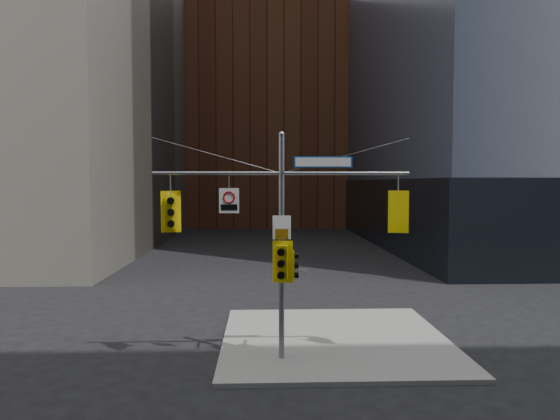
{
  "coord_description": "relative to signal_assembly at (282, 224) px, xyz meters",
  "views": [
    {
      "loc": [
        -0.6,
        -13.56,
        5.7
      ],
      "look_at": [
        -0.05,
        2.0,
        4.85
      ],
      "focal_mm": 32.0,
      "sensor_mm": 36.0,
      "label": 1
    }
  ],
  "objects": [
    {
      "name": "regulatory_sign_pole",
      "position": [
        0.0,
        -0.11,
        -0.12
      ],
      "size": [
        0.57,
        0.05,
        0.74
      ],
      "rotation": [
        0.0,
        0.0,
        0.02
      ],
      "color": "silver",
      "rests_on": "ground"
    },
    {
      "name": "street_sign_blade",
      "position": [
        1.3,
        0.0,
        1.93
      ],
      "size": [
        1.84,
        0.06,
        0.36
      ],
      "rotation": [
        0.0,
        0.0,
        -0.0
      ],
      "color": "navy",
      "rests_on": "ground"
    },
    {
      "name": "traffic_light_west_arm",
      "position": [
        -3.44,
        0.01,
        0.38
      ],
      "size": [
        0.62,
        0.55,
        1.31
      ],
      "rotation": [
        0.0,
        0.0,
        0.17
      ],
      "color": "yellow",
      "rests_on": "ground"
    },
    {
      "name": "signal_assembly",
      "position": [
        0.0,
        0.0,
        0.0
      ],
      "size": [
        8.0,
        0.8,
        7.3
      ],
      "color": "gray",
      "rests_on": "ground"
    },
    {
      "name": "street_blade_ew",
      "position": [
        0.45,
        0.01,
        -1.5
      ],
      "size": [
        0.68,
        0.03,
        0.14
      ],
      "rotation": [
        0.0,
        0.0,
        0.01
      ],
      "color": "silver",
      "rests_on": "ground"
    },
    {
      "name": "street_blade_ns",
      "position": [
        0.0,
        0.46,
        -1.71
      ],
      "size": [
        0.04,
        0.8,
        0.16
      ],
      "rotation": [
        0.0,
        0.0,
        -0.02
      ],
      "color": "#145926",
      "rests_on": "ground"
    },
    {
      "name": "traffic_light_east_arm",
      "position": [
        3.68,
        0.0,
        0.38
      ],
      "size": [
        0.63,
        0.56,
        1.32
      ],
      "rotation": [
        0.0,
        0.0,
        2.94
      ],
      "color": "yellow",
      "rests_on": "ground"
    },
    {
      "name": "traffic_light_pole_front",
      "position": [
        0.0,
        -0.27,
        -1.18
      ],
      "size": [
        0.63,
        0.55,
        1.32
      ],
      "rotation": [
        0.0,
        0.0,
        -0.17
      ],
      "color": "yellow",
      "rests_on": "ground"
    },
    {
      "name": "sidewalk_corner",
      "position": [
        2.0,
        2.01,
        -4.34
      ],
      "size": [
        8.0,
        8.0,
        0.15
      ],
      "primitive_type": "cube",
      "color": "gray",
      "rests_on": "ground"
    },
    {
      "name": "regulatory_sign_arm",
      "position": [
        -1.64,
        -0.02,
        0.76
      ],
      "size": [
        0.63,
        0.11,
        0.78
      ],
      "rotation": [
        0.0,
        0.0,
        -0.1
      ],
      "color": "silver",
      "rests_on": "ground"
    },
    {
      "name": "ground",
      "position": [
        0.0,
        -1.99,
        -4.42
      ],
      "size": [
        160.0,
        160.0,
        0.0
      ],
      "primitive_type": "plane",
      "color": "black",
      "rests_on": "ground"
    },
    {
      "name": "brick_midrise",
      "position": [
        0.0,
        56.01,
        9.58
      ],
      "size": [
        26.0,
        20.0,
        28.0
      ],
      "primitive_type": "cube",
      "color": "brown",
      "rests_on": "ground"
    },
    {
      "name": "traffic_light_pole_side",
      "position": [
        0.32,
        0.01,
        -1.32
      ],
      "size": [
        0.37,
        0.32,
        0.94
      ],
      "rotation": [
        0.0,
        0.0,
        1.63
      ],
      "color": "yellow",
      "rests_on": "ground"
    }
  ]
}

